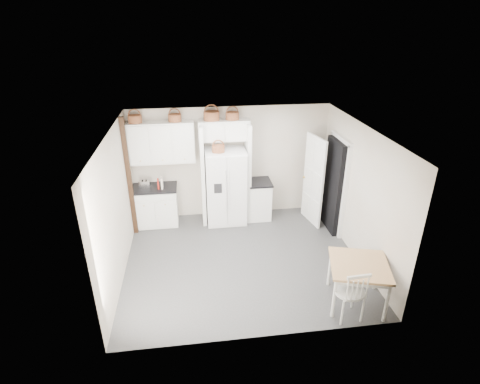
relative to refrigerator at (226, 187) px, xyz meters
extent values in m
plane|color=#4A4A4A|center=(0.15, -1.63, -0.87)|extent=(4.50, 4.50, 0.00)
plane|color=white|center=(0.15, -1.63, 1.73)|extent=(4.50, 4.50, 0.00)
plane|color=beige|center=(0.15, 0.37, 0.43)|extent=(4.50, 0.00, 4.50)
plane|color=beige|center=(-2.10, -1.63, 0.43)|extent=(0.00, 4.00, 4.00)
plane|color=beige|center=(2.40, -1.63, 0.43)|extent=(0.00, 4.00, 4.00)
cube|color=white|center=(0.00, 0.00, 0.00)|extent=(0.89, 0.72, 1.73)
cube|color=white|center=(-1.60, 0.07, -0.43)|extent=(0.95, 0.60, 0.88)
cube|color=white|center=(0.79, 0.07, -0.43)|extent=(0.50, 0.60, 0.88)
cube|color=#A57446|center=(1.85, -3.08, -0.48)|extent=(1.12, 1.12, 0.76)
cube|color=white|center=(1.59, -3.38, -0.37)|extent=(0.50, 0.46, 0.98)
cube|color=black|center=(-1.60, 0.07, 0.03)|extent=(0.99, 0.64, 0.04)
cube|color=black|center=(0.79, 0.07, 0.03)|extent=(0.54, 0.64, 0.04)
cube|color=silver|center=(-1.80, 0.06, 0.14)|extent=(0.26, 0.17, 0.17)
cube|color=#B01A10|center=(-1.49, -0.01, 0.16)|extent=(0.04, 0.14, 0.21)
cube|color=#F4E0CB|center=(-1.41, -0.01, 0.17)|extent=(0.04, 0.16, 0.24)
cylinder|color=maroon|center=(-1.86, 0.20, 1.57)|extent=(0.29, 0.29, 0.16)
cylinder|color=maroon|center=(-1.04, 0.20, 1.56)|extent=(0.27, 0.27, 0.16)
cylinder|color=maroon|center=(-0.26, 0.20, 1.58)|extent=(0.34, 0.34, 0.19)
cylinder|color=maroon|center=(0.19, 0.20, 1.57)|extent=(0.29, 0.29, 0.16)
cylinder|color=maroon|center=(-0.16, -0.10, 0.94)|extent=(0.27, 0.27, 0.15)
cube|color=white|center=(-1.35, 0.20, 1.03)|extent=(1.40, 0.34, 0.90)
cube|color=white|center=(0.00, 0.20, 1.26)|extent=(1.12, 0.34, 0.45)
cube|color=white|center=(-0.51, 0.07, 0.28)|extent=(0.08, 0.60, 2.30)
cube|color=white|center=(0.51, 0.07, 0.28)|extent=(0.08, 0.60, 2.30)
cube|color=black|center=(-2.05, -0.28, 0.43)|extent=(0.09, 0.09, 2.60)
cube|color=black|center=(2.31, -0.63, 0.16)|extent=(0.18, 0.85, 2.05)
cube|color=white|center=(1.95, -0.30, 0.16)|extent=(0.21, 0.79, 2.05)
camera|label=1|loc=(-0.72, -7.72, 3.49)|focal=28.00mm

